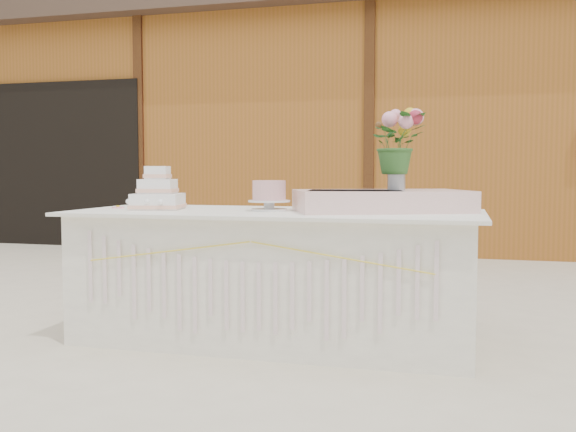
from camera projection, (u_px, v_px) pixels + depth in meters
The scene contains 9 objects.
ground at pixel (275, 339), 3.83m from camera, with size 80.00×80.00×0.00m, color beige.
barn at pixel (387, 126), 9.49m from camera, with size 12.60×4.60×3.30m.
cake_table at pixel (275, 275), 3.80m from camera, with size 2.40×1.00×0.77m.
wedding_cake at pixel (158, 195), 3.94m from camera, with size 0.35×0.35×0.26m.
pink_cake_stand at pixel (269, 194), 3.77m from camera, with size 0.25×0.25×0.18m.
satin_runner at pixel (381, 201), 3.73m from camera, with size 0.97×0.56×0.12m, color #FFD0CD.
flower_vase at pixel (396, 178), 3.76m from camera, with size 0.10×0.10×0.14m, color #B5B5BA.
bouquet at pixel (397, 135), 3.74m from camera, with size 0.32×0.28×0.36m, color #2F6026.
loose_flowers at pixel (127, 205), 4.20m from camera, with size 0.16×0.38×0.02m, color pink, non-canonical shape.
Camera 1 is at (1.05, -3.62, 1.00)m, focal length 40.00 mm.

